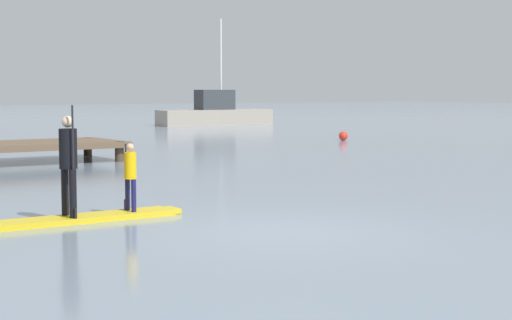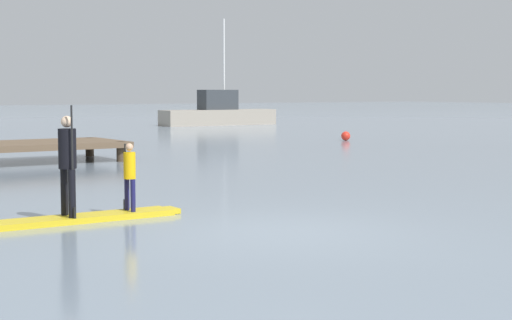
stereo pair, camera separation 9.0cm
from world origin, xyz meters
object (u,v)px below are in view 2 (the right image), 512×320
Objects in this scene: paddler_child_solo at (129,173)px; fishing_boat_green_midground at (218,113)px; paddler_adult at (68,159)px; paddleboard_near at (86,218)px; mooring_buoy_near at (346,136)px.

fishing_boat_green_midground reaches higher than paddler_child_solo.
paddler_adult is 0.24× the size of fishing_boat_green_midground.
fishing_boat_green_midground reaches higher than paddler_adult.
paddleboard_near is at bearing -124.50° from fishing_boat_green_midground.
paddleboard_near is at bearing -140.89° from mooring_buoy_near.
fishing_boat_green_midground is at bearing 55.13° from paddler_adult.
paddler_child_solo reaches higher than paddleboard_near.
fishing_boat_green_midground is at bearing 55.50° from paddleboard_near.
paddler_child_solo is (1.12, 0.02, -0.30)m from paddler_adult.
paddler_child_solo is 0.15× the size of fishing_boat_green_midground.
paddler_child_solo is 22.90m from mooring_buoy_near.
paddler_child_solo is at bearing -139.64° from mooring_buoy_near.
paddler_adult reaches higher than paddleboard_near.
fishing_boat_green_midground reaches higher than paddleboard_near.
mooring_buoy_near is (-4.00, -17.53, -0.56)m from fishing_boat_green_midground.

